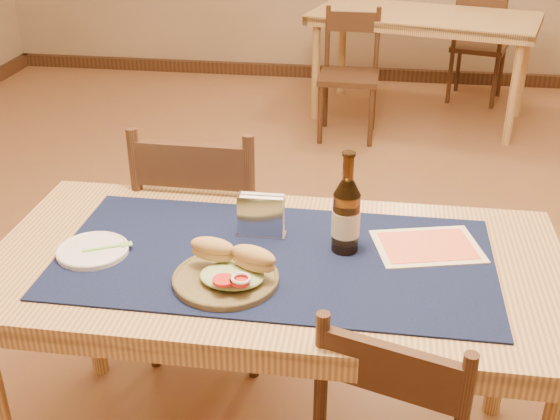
# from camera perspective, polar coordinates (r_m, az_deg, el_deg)

# --- Properties ---
(main_table) EXTENTS (1.60, 0.80, 0.75)m
(main_table) POSITION_cam_1_polar(r_m,az_deg,el_deg) (1.99, -0.42, -5.98)
(main_table) COLOR tan
(main_table) RESTS_ON ground
(placemat) EXTENTS (1.20, 0.60, 0.01)m
(placemat) POSITION_cam_1_polar(r_m,az_deg,el_deg) (1.95, -0.43, -3.87)
(placemat) COLOR #10183B
(placemat) RESTS_ON main_table
(baseboard) EXTENTS (6.00, 7.00, 0.10)m
(baseboard) POSITION_cam_1_polar(r_m,az_deg,el_deg) (3.00, 1.98, -7.56)
(baseboard) COLOR #3F2616
(baseboard) RESTS_ON ground
(back_table) EXTENTS (1.67, 1.11, 0.75)m
(back_table) POSITION_cam_1_polar(r_m,az_deg,el_deg) (5.14, 11.60, 14.47)
(back_table) COLOR tan
(back_table) RESTS_ON ground
(chair_main_far) EXTENTS (0.45, 0.45, 0.97)m
(chair_main_far) POSITION_cam_1_polar(r_m,az_deg,el_deg) (2.58, -5.87, -2.09)
(chair_main_far) COLOR #3F2616
(chair_main_far) RESTS_ON ground
(chair_back_near) EXTENTS (0.39, 0.39, 0.84)m
(chair_back_near) POSITION_cam_1_polar(r_m,az_deg,el_deg) (4.78, 5.67, 11.08)
(chair_back_near) COLOR #3F2616
(chair_back_near) RESTS_ON ground
(chair_back_far) EXTENTS (0.48, 0.48, 0.84)m
(chair_back_far) POSITION_cam_1_polar(r_m,az_deg,el_deg) (5.66, 15.86, 12.76)
(chair_back_far) COLOR #3F2616
(chair_back_far) RESTS_ON ground
(sandwich_plate) EXTENTS (0.28, 0.28, 0.11)m
(sandwich_plate) POSITION_cam_1_polar(r_m,az_deg,el_deg) (1.83, -4.18, -5.08)
(sandwich_plate) COLOR brown
(sandwich_plate) RESTS_ON placemat
(side_plate) EXTENTS (0.20, 0.20, 0.02)m
(side_plate) POSITION_cam_1_polar(r_m,az_deg,el_deg) (2.03, -14.98, -3.16)
(side_plate) COLOR white
(side_plate) RESTS_ON placemat
(fork) EXTENTS (0.13, 0.08, 0.00)m
(fork) POSITION_cam_1_polar(r_m,az_deg,el_deg) (2.02, -13.52, -2.91)
(fork) COLOR #7AB965
(fork) RESTS_ON side_plate
(beer_bottle) EXTENTS (0.08, 0.08, 0.30)m
(beer_bottle) POSITION_cam_1_polar(r_m,az_deg,el_deg) (1.93, 5.39, -0.42)
(beer_bottle) COLOR #42270B
(beer_bottle) RESTS_ON placemat
(napkin_holder) EXTENTS (0.14, 0.05, 0.13)m
(napkin_holder) POSITION_cam_1_polar(r_m,az_deg,el_deg) (2.03, -1.54, -0.54)
(napkin_holder) COLOR silver
(napkin_holder) RESTS_ON placemat
(menu_card) EXTENTS (0.33, 0.28, 0.01)m
(menu_card) POSITION_cam_1_polar(r_m,az_deg,el_deg) (2.03, 11.88, -2.89)
(menu_card) COLOR beige
(menu_card) RESTS_ON placemat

